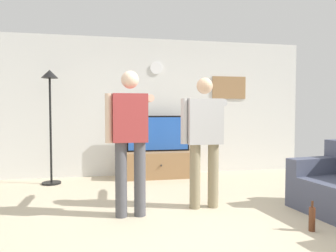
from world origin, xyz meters
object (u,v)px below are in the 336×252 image
person_standing_nearer_lamp (130,134)px  wall_clock (156,68)px  framed_picture (229,88)px  floor_lamp (50,103)px  tv_stand (159,164)px  person_standing_nearer_couch (204,134)px  television (158,133)px  beverage_bottle (312,219)px

person_standing_nearer_lamp → wall_clock: bearing=74.1°
framed_picture → floor_lamp: bearing=-172.0°
framed_picture → tv_stand: bearing=-169.1°
wall_clock → person_standing_nearer_couch: bearing=-82.7°
framed_picture → television: bearing=-170.8°
floor_lamp → person_standing_nearer_couch: bearing=-38.4°
tv_stand → person_standing_nearer_lamp: person_standing_nearer_lamp is taller
wall_clock → beverage_bottle: size_ratio=0.77×
floor_lamp → framed_picture: bearing=8.0°
wall_clock → beverage_bottle: bearing=-70.2°
beverage_bottle → person_standing_nearer_couch: bearing=131.5°
beverage_bottle → framed_picture: bearing=83.5°
tv_stand → television: bearing=90.0°
framed_picture → person_standing_nearer_lamp: framed_picture is taller
tv_stand → wall_clock: (-0.00, 0.29, 1.88)m
person_standing_nearer_lamp → person_standing_nearer_couch: (0.97, 0.15, -0.02)m
tv_stand → framed_picture: 2.17m
person_standing_nearer_couch → person_standing_nearer_lamp: bearing=-171.0°
person_standing_nearer_lamp → beverage_bottle: size_ratio=5.43×
floor_lamp → person_standing_nearer_lamp: size_ratio=1.14×
television → floor_lamp: bearing=-173.0°
framed_picture → person_standing_nearer_couch: (-1.24, -2.24, -0.79)m
person_standing_nearer_lamp → framed_picture: bearing=47.3°
floor_lamp → person_standing_nearer_lamp: floor_lamp is taller
framed_picture → person_standing_nearer_couch: bearing=-119.0°
television → framed_picture: 1.80m
person_standing_nearer_couch → tv_stand: bearing=98.4°
person_standing_nearer_couch → beverage_bottle: bearing=-48.5°
television → beverage_bottle: television is taller
wall_clock → framed_picture: size_ratio=0.34×
tv_stand → television: 0.59m
framed_picture → person_standing_nearer_lamp: 3.35m
tv_stand → person_standing_nearer_couch: 2.10m
tv_stand → floor_lamp: 2.26m
tv_stand → person_standing_nearer_lamp: (-0.68, -2.10, 0.74)m
floor_lamp → television: bearing=7.0°
wall_clock → beverage_bottle: 3.97m
wall_clock → floor_lamp: (-1.93, -0.48, -0.71)m
television → beverage_bottle: 3.28m
person_standing_nearer_lamp → beverage_bottle: bearing=-24.4°
television → floor_lamp: 2.02m
television → framed_picture: bearing=9.2°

